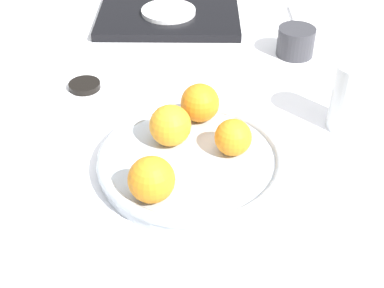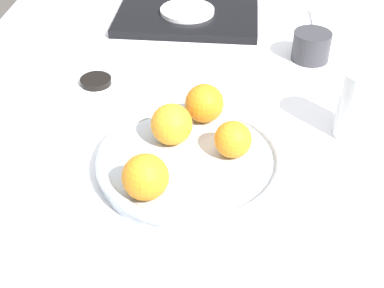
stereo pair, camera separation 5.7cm
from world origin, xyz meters
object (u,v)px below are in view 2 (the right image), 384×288
napkin (339,22)px  soy_dish (97,81)px  water_glass (359,105)px  orange_1 (236,140)px  serving_tray (188,17)px  cup_1 (312,46)px  orange_3 (205,103)px  orange_0 (173,124)px  orange_2 (147,177)px  side_plate (188,11)px  fruit_platter (192,161)px

napkin → soy_dish: soy_dish is taller
water_glass → orange_1: bearing=-153.4°
serving_tray → cup_1: 0.33m
serving_tray → orange_3: bearing=-80.3°
serving_tray → orange_0: bearing=-86.9°
orange_2 → orange_3: size_ratio=1.02×
side_plate → cup_1: (0.29, -0.17, 0.01)m
soy_dish → serving_tray: bearing=63.9°
orange_1 → orange_2: bearing=-139.3°
orange_3 → water_glass: 0.26m
orange_1 → side_plate: orange_1 is taller
napkin → cup_1: bearing=-114.4°
orange_1 → side_plate: 0.56m
water_glass → serving_tray: water_glass is taller
orange_3 → soy_dish: bearing=149.8°
orange_0 → orange_2: size_ratio=1.00×
orange_1 → cup_1: bearing=67.7°
orange_2 → soy_dish: 0.38m
cup_1 → soy_dish: size_ratio=1.29×
orange_2 → water_glass: (0.33, 0.21, 0.01)m
orange_1 → water_glass: (0.21, 0.10, 0.01)m
orange_0 → serving_tray: 0.52m
orange_0 → soy_dish: 0.28m
serving_tray → side_plate: side_plate is taller
orange_3 → napkin: orange_3 is taller
water_glass → cup_1: (-0.05, 0.27, -0.03)m
cup_1 → napkin: (0.08, 0.19, -0.03)m
orange_1 → water_glass: 0.23m
orange_2 → cup_1: size_ratio=0.86×
soy_dish → water_glass: bearing=-14.2°
orange_3 → cup_1: 0.35m
orange_0 → serving_tray: size_ratio=0.20×
cup_1 → soy_dish: (-0.44, -0.15, -0.03)m
water_glass → napkin: bearing=86.0°
orange_2 → napkin: size_ratio=0.53×
orange_2 → side_plate: size_ratio=0.53×
orange_3 → water_glass: (0.26, 0.01, 0.01)m
orange_1 → side_plate: (-0.13, 0.54, -0.03)m
water_glass → serving_tray: (-0.34, 0.44, -0.05)m
fruit_platter → orange_1: orange_1 is taller
orange_1 → orange_2: 0.17m
orange_1 → water_glass: bearing=26.6°
serving_tray → side_plate: bearing=0.0°
side_plate → napkin: side_plate is taller
orange_0 → orange_1: 0.11m
fruit_platter → orange_1: (0.07, 0.02, 0.04)m
orange_0 → napkin: 0.64m
orange_2 → orange_3: bearing=70.9°
orange_3 → water_glass: bearing=2.1°
water_glass → orange_3: bearing=-177.9°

